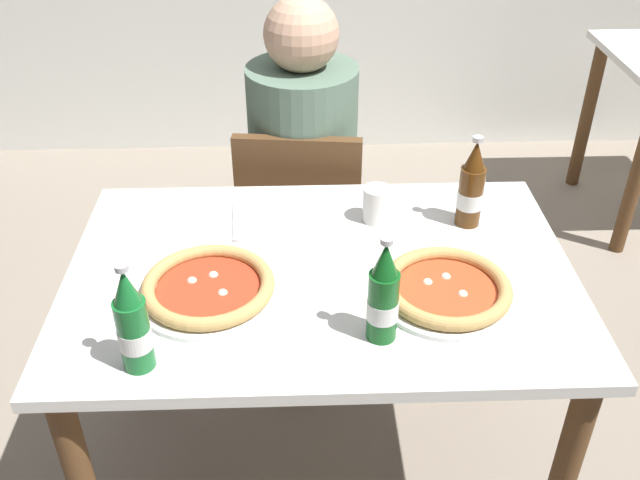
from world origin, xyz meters
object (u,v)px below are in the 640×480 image
object	(u,v)px
pizza_marinara_far	(208,288)
beer_bottle_right	(471,188)
napkin_with_cutlery	(228,221)
beer_bottle_center	(383,297)
paper_cup	(377,204)
beer_bottle_left	(133,325)
chair_behind_table	(302,225)
pizza_margherita_near	(447,289)
dining_table_main	(321,307)
diner_seated	(304,190)

from	to	relation	value
pizza_marinara_far	beer_bottle_right	xyz separation A→B (m)	(0.64, 0.28, 0.08)
pizza_marinara_far	napkin_with_cutlery	world-z (taller)	pizza_marinara_far
beer_bottle_center	paper_cup	distance (m)	0.45
beer_bottle_left	beer_bottle_right	world-z (taller)	same
chair_behind_table	beer_bottle_left	size ratio (longest dim) A/B	3.44
pizza_margherita_near	paper_cup	bearing A→B (deg)	111.05
beer_bottle_right	napkin_with_cutlery	size ratio (longest dim) A/B	1.27
beer_bottle_left	napkin_with_cutlery	distance (m)	0.55
dining_table_main	paper_cup	world-z (taller)	paper_cup
beer_bottle_left	napkin_with_cutlery	bearing A→B (deg)	75.22
beer_bottle_right	paper_cup	bearing A→B (deg)	174.48
diner_seated	paper_cup	distance (m)	0.53
beer_bottle_right	chair_behind_table	bearing A→B (deg)	135.50
pizza_margherita_near	beer_bottle_right	distance (m)	0.33
beer_bottle_center	napkin_with_cutlery	size ratio (longest dim) A/B	1.27
napkin_with_cutlery	pizza_margherita_near	bearing A→B (deg)	-32.65
beer_bottle_center	pizza_margherita_near	bearing A→B (deg)	38.08
pizza_margherita_near	paper_cup	xyz separation A→B (m)	(-0.13, 0.32, 0.03)
beer_bottle_left	napkin_with_cutlery	size ratio (longest dim) A/B	1.27
pizza_margherita_near	dining_table_main	bearing A→B (deg)	158.03
beer_bottle_left	beer_bottle_right	distance (m)	0.91
beer_bottle_right	pizza_margherita_near	bearing A→B (deg)	-110.03
pizza_margherita_near	beer_bottle_left	xyz separation A→B (m)	(-0.65, -0.19, 0.08)
beer_bottle_left	beer_bottle_center	bearing A→B (deg)	8.04
dining_table_main	beer_bottle_center	distance (m)	0.34
dining_table_main	beer_bottle_right	distance (m)	0.48
pizza_marinara_far	paper_cup	bearing A→B (deg)	36.47
beer_bottle_left	paper_cup	distance (m)	0.74
paper_cup	napkin_with_cutlery	bearing A→B (deg)	179.54
chair_behind_table	diner_seated	distance (m)	0.11
dining_table_main	pizza_margherita_near	distance (m)	0.33
dining_table_main	diner_seated	size ratio (longest dim) A/B	0.99
pizza_margherita_near	paper_cup	size ratio (longest dim) A/B	3.31
beer_bottle_right	pizza_marinara_far	bearing A→B (deg)	-156.57
beer_bottle_center	paper_cup	bearing A→B (deg)	85.57
chair_behind_table	beer_bottle_right	distance (m)	0.71
dining_table_main	beer_bottle_left	size ratio (longest dim) A/B	4.86
dining_table_main	diner_seated	bearing A→B (deg)	92.79
dining_table_main	beer_bottle_left	world-z (taller)	beer_bottle_left
pizza_marinara_far	paper_cup	xyz separation A→B (m)	(0.41, 0.30, 0.03)
dining_table_main	napkin_with_cutlery	xyz separation A→B (m)	(-0.23, 0.22, 0.12)
chair_behind_table	diner_seated	world-z (taller)	diner_seated
pizza_marinara_far	napkin_with_cutlery	xyz separation A→B (m)	(0.02, 0.30, -0.02)
diner_seated	beer_bottle_center	xyz separation A→B (m)	(0.15, -0.90, 0.27)
pizza_marinara_far	pizza_margherita_near	bearing A→B (deg)	-2.52
pizza_margherita_near	beer_bottle_left	size ratio (longest dim) A/B	1.27
beer_bottle_right	dining_table_main	bearing A→B (deg)	-153.88
paper_cup	chair_behind_table	bearing A→B (deg)	115.81
pizza_marinara_far	beer_bottle_left	bearing A→B (deg)	-118.19
dining_table_main	beer_bottle_right	size ratio (longest dim) A/B	4.86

